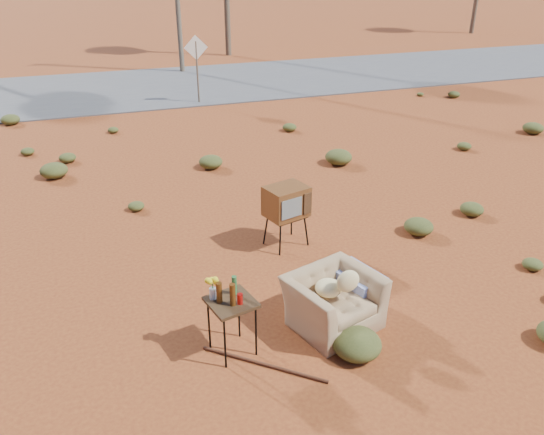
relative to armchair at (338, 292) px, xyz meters
name	(u,v)px	position (x,y,z in m)	size (l,w,h in m)	color
ground	(284,317)	(-0.65, 0.30, -0.46)	(140.00, 140.00, 0.00)	brown
highway	(143,87)	(-0.65, 15.30, -0.44)	(140.00, 7.00, 0.04)	#565659
armchair	(338,292)	(0.00, 0.00, 0.00)	(1.43, 1.17, 0.97)	#9A7954
tv_unit	(286,202)	(0.11, 2.20, 0.34)	(0.78, 0.68, 1.07)	black
side_table	(227,299)	(-1.53, -0.11, 0.33)	(0.63, 0.63, 1.06)	#3A2615
rusty_bar	(264,364)	(-1.21, -0.50, -0.43)	(0.04, 0.04, 1.62)	#532516
road_sign	(196,57)	(0.85, 12.30, 1.05)	(0.78, 0.06, 2.19)	brown
scrub_patch	(168,194)	(-1.47, 4.71, -0.32)	(17.49, 8.07, 0.33)	#474B21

